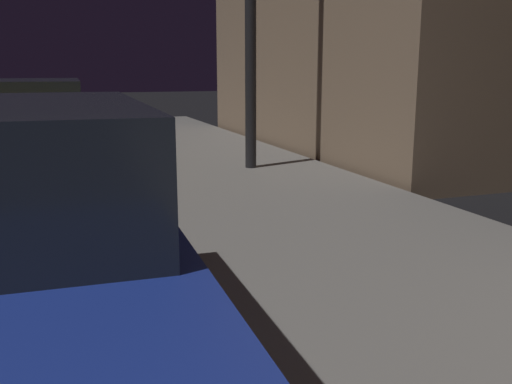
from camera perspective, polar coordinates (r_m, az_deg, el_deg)
The scene contains 1 object.
car_yellow_cab at distance 8.68m, azimuth -22.40°, elevation 5.57°, with size 2.27×4.62×1.43m.
Camera 1 is at (3.21, 0.81, 1.59)m, focal length 40.41 mm.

